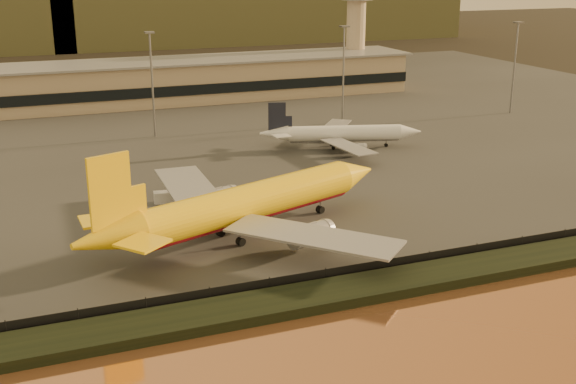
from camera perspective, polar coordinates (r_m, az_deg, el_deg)
name	(u,v)px	position (r m, az deg, el deg)	size (l,w,h in m)	color
ground	(326,246)	(110.68, 3.04, -4.25)	(900.00, 900.00, 0.00)	black
embankment	(380,286)	(96.51, 7.25, -7.36)	(320.00, 7.00, 1.40)	black
tarmac	(181,122)	(197.42, -8.46, 5.51)	(320.00, 220.00, 0.20)	#2D2D2D
perimeter_fence	(366,270)	(99.45, 6.16, -6.15)	(300.00, 0.05, 2.20)	black
terminal_building	(108,85)	(223.38, -14.03, 8.20)	(202.00, 25.00, 12.60)	tan
control_tower	(356,22)	(251.81, 5.40, 13.21)	(11.20, 11.20, 35.50)	tan
apron_light_masts	(257,71)	(179.75, -2.46, 9.54)	(152.20, 12.20, 25.40)	slate
dhl_cargo_jet	(246,205)	(112.19, -3.38, -1.03)	(55.97, 53.14, 17.26)	yellow
white_narrowbody_jet	(341,134)	(167.14, 4.23, 4.59)	(37.08, 35.36, 10.84)	silver
gse_vehicle_yellow	(274,192)	(132.06, -1.08, -0.03)	(3.86, 1.74, 1.74)	yellow
gse_vehicle_white	(167,197)	(130.79, -9.56, -0.39)	(4.55, 2.05, 2.05)	silver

